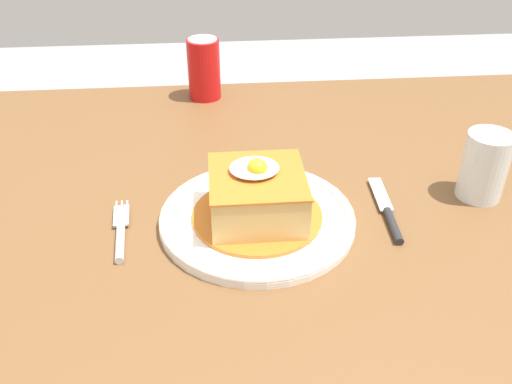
{
  "coord_description": "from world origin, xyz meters",
  "views": [
    {
      "loc": [
        -0.04,
        -0.69,
        1.23
      ],
      "look_at": [
        0.02,
        -0.03,
        0.79
      ],
      "focal_mm": 39.31,
      "sensor_mm": 36.0,
      "label": 1
    }
  ],
  "objects_px": {
    "knife": "(389,216)",
    "drinking_glass": "(483,170)",
    "main_plate": "(257,218)",
    "soda_can": "(204,69)",
    "fork": "(120,234)"
  },
  "relations": [
    {
      "from": "main_plate",
      "to": "soda_can",
      "type": "bearing_deg",
      "value": 98.81
    },
    {
      "from": "main_plate",
      "to": "fork",
      "type": "relative_size",
      "value": 1.97
    },
    {
      "from": "main_plate",
      "to": "knife",
      "type": "bearing_deg",
      "value": -2.26
    },
    {
      "from": "knife",
      "to": "fork",
      "type": "bearing_deg",
      "value": -178.49
    },
    {
      "from": "main_plate",
      "to": "soda_can",
      "type": "distance_m",
      "value": 0.46
    },
    {
      "from": "main_plate",
      "to": "knife",
      "type": "distance_m",
      "value": 0.19
    },
    {
      "from": "drinking_glass",
      "to": "main_plate",
      "type": "bearing_deg",
      "value": -172.99
    },
    {
      "from": "knife",
      "to": "drinking_glass",
      "type": "relative_size",
      "value": 1.58
    },
    {
      "from": "fork",
      "to": "knife",
      "type": "relative_size",
      "value": 0.86
    },
    {
      "from": "main_plate",
      "to": "drinking_glass",
      "type": "height_order",
      "value": "drinking_glass"
    },
    {
      "from": "soda_can",
      "to": "drinking_glass",
      "type": "xyz_separation_m",
      "value": [
        0.41,
        -0.41,
        -0.02
      ]
    },
    {
      "from": "knife",
      "to": "drinking_glass",
      "type": "xyz_separation_m",
      "value": [
        0.15,
        0.05,
        0.04
      ]
    },
    {
      "from": "main_plate",
      "to": "soda_can",
      "type": "relative_size",
      "value": 2.26
    },
    {
      "from": "soda_can",
      "to": "knife",
      "type": "bearing_deg",
      "value": -60.32
    },
    {
      "from": "fork",
      "to": "soda_can",
      "type": "xyz_separation_m",
      "value": [
        0.12,
        0.47,
        0.06
      ]
    }
  ]
}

